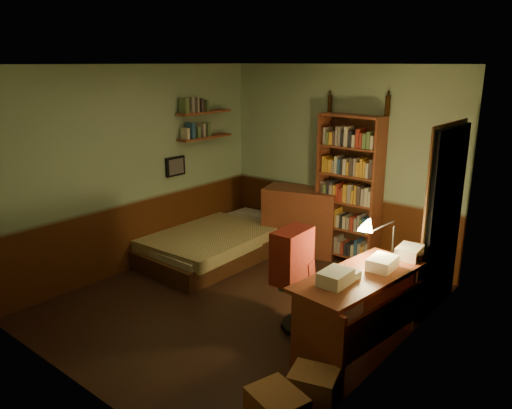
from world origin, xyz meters
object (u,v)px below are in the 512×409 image
Objects in this scene: bed at (220,233)px; cardboard_box_b at (314,386)px; desk at (357,312)px; dresser at (301,220)px; bookshelf at (349,190)px; mini_stereo at (327,185)px; desk_lamp at (394,235)px; office_chair at (309,280)px.

bed reaches higher than cardboard_box_b.
dresser is at bearing 142.74° from desk.
bookshelf is at bearing 128.73° from desk.
mini_stereo reaches higher than cardboard_box_b.
bookshelf is 3.17m from cardboard_box_b.
dresser is 0.52× the size of bookshelf.
bookshelf reaches higher than desk.
desk_lamp is at bearing -50.48° from dresser.
bookshelf is 3.77× the size of desk_lamp.
dresser is 2.81× the size of cardboard_box_b.
desk is (1.85, -1.77, -0.08)m from dresser.
desk is at bearing -73.60° from desk_lamp.
bookshelf reaches higher than cardboard_box_b.
bookshelf is at bearing 115.07° from cardboard_box_b.
bed is 1.86m from bookshelf.
office_chair is (1.30, -1.76, 0.07)m from dresser.
desk reaches higher than cardboard_box_b.
office_chair is 1.21m from cardboard_box_b.
mini_stereo reaches higher than desk.
dresser is (0.78, 0.87, 0.13)m from bed.
bed is at bearing 167.48° from desk.
office_chair reaches higher than bed.
bed is 4.25× the size of desk_lamp.
cardboard_box_b is (2.75, -1.81, -0.20)m from bed.
desk_lamp reaches higher than desk.
cardboard_box_b is at bearing -32.76° from bed.
dresser is 1.97× the size of desk_lamp.
office_chair is (2.08, -0.89, 0.20)m from bed.
bed is 2.82m from desk_lamp.
desk_lamp is (0.08, 0.51, 0.64)m from desk.
dresser is at bearing 123.17° from office_chair.
bookshelf reaches higher than dresser.
desk is 0.58m from office_chair.
desk_lamp is at bearing -38.55° from mini_stereo.
bed is at bearing -163.38° from desk_lamp.
bed is 2.78m from desk.
cardboard_box_b is at bearing -59.72° from bookshelf.
bookshelf is 1.41× the size of desk.
cardboard_box_b is (0.04, -1.42, -0.89)m from desk_lamp.
bookshelf reaches higher than desk_lamp.
bookshelf is at bearing 33.83° from bed.
office_chair is 2.89× the size of cardboard_box_b.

